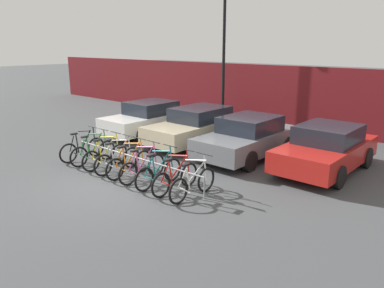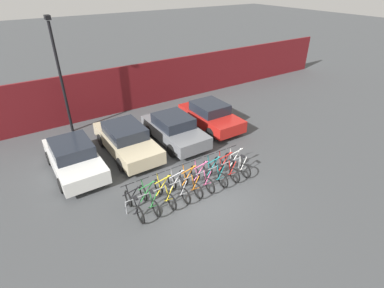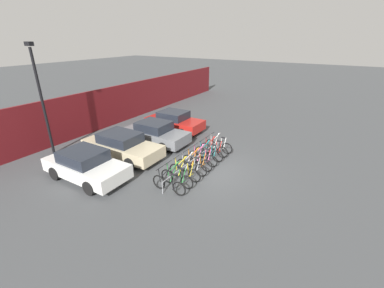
# 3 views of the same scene
# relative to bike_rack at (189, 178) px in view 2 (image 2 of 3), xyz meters

# --- Properties ---
(ground_plane) EXTENTS (120.00, 120.00, 0.00)m
(ground_plane) POSITION_rel_bike_rack_xyz_m (0.20, -0.68, -0.50)
(ground_plane) COLOR #424447
(hoarding_wall) EXTENTS (36.00, 0.16, 2.80)m
(hoarding_wall) POSITION_rel_bike_rack_xyz_m (0.20, 8.82, 0.90)
(hoarding_wall) COLOR maroon
(hoarding_wall) RESTS_ON ground
(bike_rack) EXTENTS (5.40, 0.04, 0.57)m
(bike_rack) POSITION_rel_bike_rack_xyz_m (0.00, 0.00, 0.00)
(bike_rack) COLOR gray
(bike_rack) RESTS_ON ground
(bicycle_black) EXTENTS (0.68, 1.71, 1.05)m
(bicycle_black) POSITION_rel_bike_rack_xyz_m (-2.43, -0.15, -0.13)
(bicycle_black) COLOR black
(bicycle_black) RESTS_ON ground
(bicycle_green) EXTENTS (0.68, 1.71, 1.05)m
(bicycle_green) POSITION_rel_bike_rack_xyz_m (-1.82, -0.15, -0.13)
(bicycle_green) COLOR black
(bicycle_green) RESTS_ON ground
(bicycle_yellow) EXTENTS (0.68, 1.71, 1.05)m
(bicycle_yellow) POSITION_rel_bike_rack_xyz_m (-1.17, -0.15, -0.13)
(bicycle_yellow) COLOR black
(bicycle_yellow) RESTS_ON ground
(bicycle_silver) EXTENTS (0.68, 1.71, 1.05)m
(bicycle_silver) POSITION_rel_bike_rack_xyz_m (-0.57, -0.15, -0.13)
(bicycle_silver) COLOR black
(bicycle_silver) RESTS_ON ground
(bicycle_orange) EXTENTS (0.68, 1.71, 1.05)m
(bicycle_orange) POSITION_rel_bike_rack_xyz_m (-0.02, -0.15, -0.13)
(bicycle_orange) COLOR black
(bicycle_orange) RESTS_ON ground
(bicycle_pink) EXTENTS (0.68, 1.71, 1.05)m
(bicycle_pink) POSITION_rel_bike_rack_xyz_m (0.56, -0.15, -0.13)
(bicycle_pink) COLOR black
(bicycle_pink) RESTS_ON ground
(bicycle_teal) EXTENTS (0.68, 1.71, 1.05)m
(bicycle_teal) POSITION_rel_bike_rack_xyz_m (1.21, -0.15, -0.13)
(bicycle_teal) COLOR black
(bicycle_teal) RESTS_ON ground
(bicycle_red) EXTENTS (0.68, 1.71, 1.05)m
(bicycle_red) POSITION_rel_bike_rack_xyz_m (1.83, -0.15, -0.13)
(bicycle_red) COLOR black
(bicycle_red) RESTS_ON ground
(bicycle_white) EXTENTS (0.68, 1.71, 1.05)m
(bicycle_white) POSITION_rel_bike_rack_xyz_m (2.43, -0.15, -0.13)
(bicycle_white) COLOR black
(bicycle_white) RESTS_ON ground
(car_white) EXTENTS (1.91, 4.13, 1.40)m
(car_white) POSITION_rel_bike_rack_xyz_m (-3.45, 3.81, 0.19)
(car_white) COLOR silver
(car_white) RESTS_ON ground
(car_beige) EXTENTS (1.91, 4.54, 1.40)m
(car_beige) POSITION_rel_bike_rack_xyz_m (-0.93, 4.05, 0.19)
(car_beige) COLOR #C1B28E
(car_beige) RESTS_ON ground
(car_grey) EXTENTS (1.91, 4.12, 1.40)m
(car_grey) POSITION_rel_bike_rack_xyz_m (1.53, 3.72, 0.19)
(car_grey) COLOR slate
(car_grey) RESTS_ON ground
(car_red) EXTENTS (1.91, 4.01, 1.40)m
(car_red) POSITION_rel_bike_rack_xyz_m (4.07, 4.06, 0.19)
(car_red) COLOR red
(car_red) RESTS_ON ground
(lamp_post) EXTENTS (0.24, 0.44, 5.94)m
(lamp_post) POSITION_rel_bike_rack_xyz_m (-2.60, 7.83, 2.82)
(lamp_post) COLOR black
(lamp_post) RESTS_ON ground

